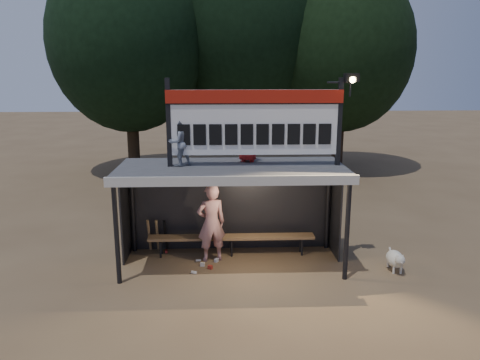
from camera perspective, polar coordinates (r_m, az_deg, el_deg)
name	(u,v)px	position (r m, az deg, el deg)	size (l,w,h in m)	color
ground	(232,264)	(11.01, -0.97, -10.16)	(80.00, 80.00, 0.00)	brown
player	(211,223)	(10.91, -3.52, -5.24)	(0.67, 0.44, 1.84)	silver
child_a	(179,142)	(10.30, -7.43, 4.58)	(0.51, 0.40, 1.04)	gray
child_b	(248,138)	(10.71, 0.96, 5.09)	(0.52, 0.34, 1.07)	#A71B19
dugout_shelter	(232,184)	(10.65, -1.04, -0.49)	(5.10, 2.08, 2.32)	#3D3D3F
scoreboard_assembly	(257,120)	(10.17, 2.13, 7.31)	(4.10, 0.27, 1.99)	black
bench	(231,238)	(11.36, -1.05, -7.05)	(4.00, 0.35, 0.48)	olive
tree_left	(128,41)	(20.47, -13.49, 16.17)	(6.46, 6.46, 9.27)	black
tree_mid	(248,28)	(21.70, 0.97, 18.07)	(7.22, 7.22, 10.36)	#301F15
tree_right	(342,50)	(21.26, 12.34, 15.23)	(6.08, 6.08, 8.72)	#302115
dog	(396,259)	(11.09, 18.44, -9.14)	(0.36, 0.81, 0.49)	beige
bats	(157,235)	(11.72, -10.04, -6.62)	(0.49, 0.33, 0.84)	olive
litter	(198,262)	(11.02, -5.14, -9.98)	(1.33, 1.37, 0.08)	#AD291D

